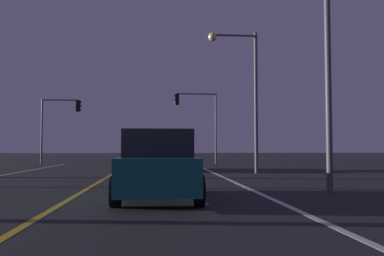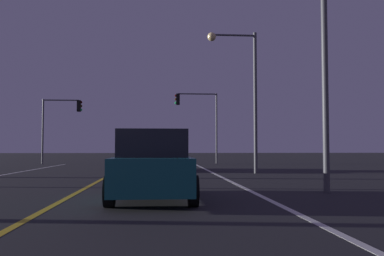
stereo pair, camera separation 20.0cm
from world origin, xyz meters
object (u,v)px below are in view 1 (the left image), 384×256
at_px(traffic_light_near_right, 196,111).
at_px(traffic_light_near_left, 61,116).
at_px(car_ahead_far, 169,156).
at_px(street_lamp_right_far, 244,82).
at_px(car_lead_same_lane, 158,166).
at_px(street_lamp_right_near, 310,30).

distance_m(traffic_light_near_right, traffic_light_near_left, 10.66).
xyz_separation_m(car_ahead_far, street_lamp_right_far, (3.67, -2.96, 3.78)).
bearing_deg(car_lead_same_lane, street_lamp_right_far, -23.41).
relative_size(traffic_light_near_right, street_lamp_right_far, 0.80).
bearing_deg(car_ahead_far, car_lead_same_lane, 177.23).
xyz_separation_m(traffic_light_near_right, street_lamp_right_near, (1.31, -21.39, 0.48)).
bearing_deg(car_lead_same_lane, traffic_light_near_left, 18.51).
bearing_deg(car_lead_same_lane, traffic_light_near_right, -7.79).
bearing_deg(traffic_light_near_right, car_ahead_far, 75.74).
relative_size(car_lead_same_lane, street_lamp_right_near, 0.59).
relative_size(car_lead_same_lane, traffic_light_near_left, 0.85).
bearing_deg(traffic_light_near_right, traffic_light_near_left, 0.00).
relative_size(traffic_light_near_left, street_lamp_right_near, 0.69).
distance_m(car_lead_same_lane, car_ahead_far, 12.90).
bearing_deg(car_lead_same_lane, car_ahead_far, -2.77).
relative_size(car_ahead_far, street_lamp_right_near, 0.59).
height_order(car_lead_same_lane, car_ahead_far, same).
xyz_separation_m(car_lead_same_lane, car_ahead_far, (0.62, 12.88, 0.00)).
bearing_deg(car_ahead_far, traffic_light_near_left, 40.16).
bearing_deg(street_lamp_right_near, traffic_light_near_left, -60.78).
bearing_deg(street_lamp_right_near, traffic_light_near_right, -86.48).
bearing_deg(traffic_light_near_left, street_lamp_right_near, -60.78).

